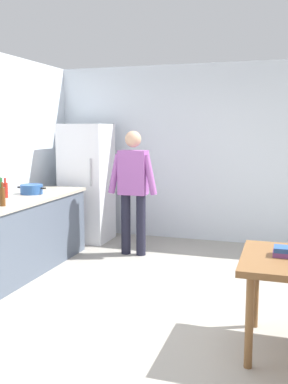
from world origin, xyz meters
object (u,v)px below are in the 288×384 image
(refrigerator, at_px, (87,183))
(cooking_pot, at_px, (32,189))
(person, at_px, (133,184))
(bottle_beer_brown, at_px, (2,196))
(bottle_sauce_red, at_px, (5,190))

(refrigerator, relative_size, cooking_pot, 4.50)
(person, height_order, bottle_beer_brown, person)
(refrigerator, relative_size, bottle_sauce_red, 7.50)
(bottle_beer_brown, bearing_deg, cooking_pot, 102.40)
(refrigerator, distance_m, bottle_beer_brown, 2.16)
(person, relative_size, bottle_beer_brown, 6.54)
(refrigerator, bearing_deg, bottle_beer_brown, -89.45)
(cooking_pot, bearing_deg, bottle_beer_brown, -77.60)
(bottle_beer_brown, bearing_deg, bottle_sauce_red, 122.34)
(refrigerator, relative_size, bottle_beer_brown, 6.92)
(refrigerator, xyz_separation_m, bottle_beer_brown, (0.02, -2.16, 0.11))
(bottle_beer_brown, distance_m, bottle_sauce_red, 0.60)
(person, xyz_separation_m, bottle_sauce_red, (-1.25, -1.10, 0.02))
(bottle_sauce_red, bearing_deg, person, 41.18)
(person, height_order, bottle_sauce_red, person)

